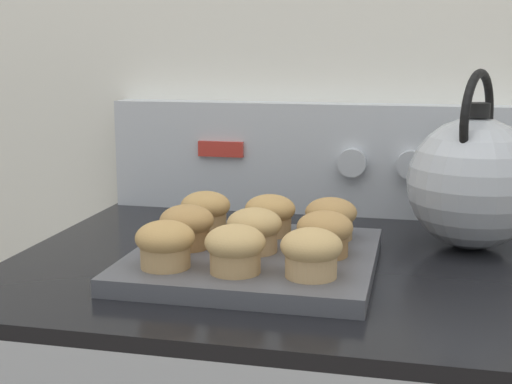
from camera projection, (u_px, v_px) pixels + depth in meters
The scene contains 13 objects.
wall_back at pixel (322, 56), 1.24m from camera, with size 8.00×0.05×2.40m.
control_panel at pixel (317, 158), 1.22m from camera, with size 0.72×0.07×0.19m.
muffin_pan at pixel (254, 259), 0.92m from camera, with size 0.31×0.31×0.02m.
muffin_r0_c0 at pixel (165, 244), 0.85m from camera, with size 0.07×0.07×0.06m.
muffin_r0_c1 at pixel (235, 248), 0.83m from camera, with size 0.07×0.07×0.06m.
muffin_r0_c2 at pixel (311, 252), 0.81m from camera, with size 0.07×0.07×0.06m.
muffin_r1_c0 at pixel (187, 226), 0.93m from camera, with size 0.07×0.07×0.06m.
muffin_r1_c1 at pixel (254, 229), 0.91m from camera, with size 0.07×0.07×0.06m.
muffin_r1_c2 at pixel (325, 233), 0.90m from camera, with size 0.07×0.07×0.06m.
muffin_r2_c0 at pixel (206, 210), 1.02m from camera, with size 0.07×0.07×0.06m.
muffin_r2_c1 at pixel (270, 214), 1.00m from camera, with size 0.07×0.07×0.06m.
muffin_r2_c2 at pixel (331, 218), 0.98m from camera, with size 0.07×0.07×0.06m.
tea_kettle at pixel (474, 180), 1.00m from camera, with size 0.19×0.22×0.25m.
Camera 1 is at (0.17, -0.60, 1.21)m, focal length 50.00 mm.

